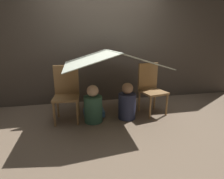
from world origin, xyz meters
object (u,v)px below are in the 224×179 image
(chair_right, at_px, (151,87))
(person_second, at_px, (127,104))
(chair_left, at_px, (66,92))
(person_front, at_px, (93,106))

(chair_right, height_order, person_second, chair_right)
(chair_left, xyz_separation_m, chair_right, (1.56, -0.00, 0.00))
(chair_left, relative_size, person_front, 1.46)
(chair_left, bearing_deg, person_front, -21.19)
(person_front, xyz_separation_m, person_second, (0.60, 0.01, 0.00))
(chair_left, distance_m, chair_right, 1.56)
(person_front, relative_size, person_second, 0.99)
(chair_left, relative_size, person_second, 1.45)
(chair_right, bearing_deg, chair_left, 168.75)
(person_second, bearing_deg, chair_left, 169.38)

